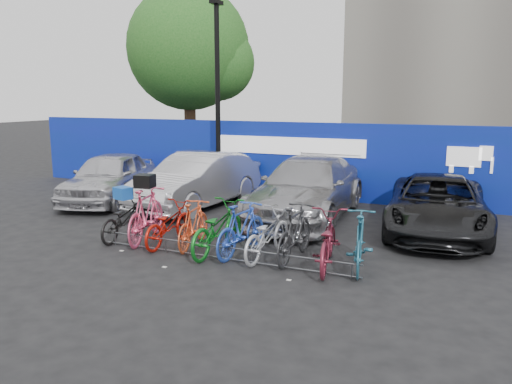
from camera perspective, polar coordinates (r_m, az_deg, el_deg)
The scene contains 21 objects.
ground at distance 10.50m, azimuth -2.46°, elevation -6.83°, with size 100.00×100.00×0.00m, color black.
hoarding at distance 15.74m, azimuth 7.14°, elevation 3.53°, with size 22.00×0.18×2.40m.
tree at distance 22.15m, azimuth -7.13°, elevation 15.64°, with size 5.40×5.20×7.80m.
lamppost at distance 16.27m, azimuth -4.41°, elevation 11.12°, with size 0.25×0.50×6.11m.
bike_rack at distance 9.94m, azimuth -4.00°, elevation -6.90°, with size 5.60×0.03×0.30m.
car_0 at distance 15.96m, azimuth -16.37°, elevation 1.66°, with size 1.79×4.45×1.52m, color silver.
car_1 at distance 14.66m, azimuth -6.68°, elevation 1.36°, with size 1.67×4.78×1.58m, color #B9B8BD.
car_2 at distance 13.30m, azimuth 5.90°, elevation 0.41°, with size 2.22×5.45×1.58m, color #99999E.
car_3 at distance 12.54m, azimuth 20.01°, elevation -1.38°, with size 2.23×4.84×1.34m, color black.
bike_0 at distance 11.71m, azimuth -14.82°, elevation -2.98°, with size 0.61×1.75×0.92m, color black.
bike_1 at distance 11.38m, azimuth -12.44°, elevation -2.51°, with size 0.57×2.02×1.22m, color #F04D79.
bike_2 at distance 11.01m, azimuth -9.94°, elevation -3.63°, with size 0.62×1.77×0.93m, color #AD140A.
bike_3 at distance 10.75m, azimuth -7.16°, elevation -3.70°, with size 0.47×1.67×1.00m, color #E65126.
bike_4 at distance 10.30m, azimuth -4.44°, elevation -4.13°, with size 0.70×2.02×1.06m, color #106C1B.
bike_5 at distance 10.14m, azimuth -1.67°, elevation -4.26°, with size 0.51×1.81×1.09m, color blue.
bike_6 at distance 9.98m, azimuth 1.29°, elevation -4.86°, with size 0.65×1.85×0.97m, color #B8BBC1.
bike_7 at distance 9.83m, azimuth 4.46°, elevation -4.66°, with size 0.53×1.88×1.13m, color #2A2A2D.
bike_8 at distance 9.49m, azimuth 8.08°, elevation -5.55°, with size 0.70×2.00×1.05m, color maroon.
bike_9 at distance 9.50m, azimuth 11.78°, elevation -5.46°, with size 0.52×1.85×1.11m, color #25667F.
cargo_crate at distance 11.59m, azimuth -14.96°, elevation -0.12°, with size 0.38×0.29×0.27m, color #154FB0.
cargo_topcase at distance 11.23m, azimuth -12.59°, elevation 1.23°, with size 0.39×0.35×0.29m, color black.
Camera 1 is at (4.40, -8.98, 3.19)m, focal length 35.00 mm.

